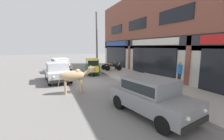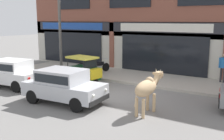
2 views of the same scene
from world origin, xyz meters
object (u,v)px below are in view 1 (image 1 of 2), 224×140
auto_rickshaw (93,68)px  pedestrian (180,71)px  utility_pole (97,41)px  cow (75,76)px  car_1 (150,94)px  car_0 (60,64)px  car_2 (57,71)px  motorcycle_0 (109,66)px  motorcycle_1 (113,67)px

auto_rickshaw → pedestrian: bearing=30.4°
auto_rickshaw → pedestrian: (6.60, 3.88, 0.46)m
auto_rickshaw → utility_pole: size_ratio=0.33×
cow → auto_rickshaw: (-5.03, 2.48, -0.35)m
car_1 → car_0: bearing=-168.2°
pedestrian → car_0: bearing=-145.2°
auto_rickshaw → car_0: bearing=-136.8°
auto_rickshaw → car_2: bearing=-65.7°
car_0 → motorcycle_0: (1.12, 5.10, -0.29)m
car_0 → motorcycle_0: size_ratio=2.08×
car_1 → pedestrian: pedestrian is taller
cow → pedestrian: bearing=76.1°
car_2 → auto_rickshaw: auto_rickshaw is taller
cow → motorcycle_1: bearing=139.3°
car_0 → car_1: (11.83, 2.48, 0.00)m
motorcycle_0 → pedestrian: (8.33, 1.47, 0.60)m
cow → motorcycle_1: 7.61m
motorcycle_1 → auto_rickshaw: bearing=-73.5°
car_0 → pedestrian: bearing=34.8°
car_0 → cow: bearing=1.5°
motorcycle_0 → utility_pole: (-1.34, -1.00, 2.78)m
car_0 → pedestrian: (9.46, 6.56, 0.31)m
motorcycle_1 → utility_pole: (-2.34, -1.05, 2.78)m
auto_rickshaw → utility_pole: bearing=155.2°
car_0 → utility_pole: (-0.21, 4.10, 2.49)m
car_2 → motorcycle_0: bearing=119.5°
utility_pole → auto_rickshaw: bearing=-24.8°
car_0 → auto_rickshaw: size_ratio=1.82×
cow → auto_rickshaw: size_ratio=1.04×
motorcycle_0 → utility_pole: 3.25m
auto_rickshaw → utility_pole: (-3.07, 1.42, 2.65)m
cow → motorcycle_0: (-6.76, 4.90, -0.48)m
motorcycle_1 → pedestrian: size_ratio=1.12×
motorcycle_0 → motorcycle_1: same height
cow → car_1: bearing=30.0°
car_1 → motorcycle_0: (-10.70, 2.62, -0.29)m
car_0 → auto_rickshaw: auto_rickshaw is taller
car_1 → auto_rickshaw: (-8.97, 0.21, -0.15)m
car_2 → pedestrian: 8.77m
auto_rickshaw → motorcycle_0: 2.97m
cow → motorcycle_0: cow is taller
car_2 → auto_rickshaw: bearing=114.3°
car_0 → car_2: size_ratio=1.01×
auto_rickshaw → utility_pole: 4.29m
car_2 → motorcycle_1: (-2.18, 5.68, -0.29)m
car_1 → car_2: 8.10m
pedestrian → car_1: bearing=-59.9°
car_1 → car_2: same height
car_0 → auto_rickshaw: 3.92m
car_1 → auto_rickshaw: auto_rickshaw is taller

